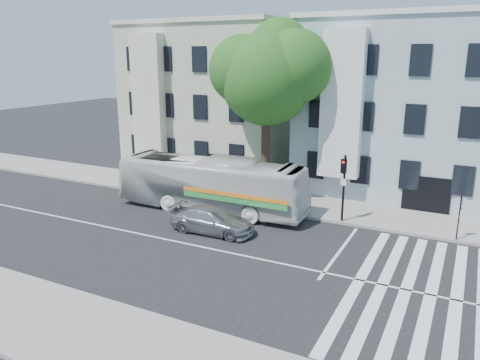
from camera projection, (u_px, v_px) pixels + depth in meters
The scene contains 11 objects.
ground at pixel (193, 245), 22.52m from camera, with size 120.00×120.00×0.00m, color black.
sidewalk_far at pixel (262, 200), 29.39m from camera, with size 80.00×4.00×0.15m, color gray.
sidewalk_near at pixel (64, 327), 15.61m from camera, with size 80.00×4.00×0.15m, color gray.
building_left at pixel (219, 99), 37.08m from camera, with size 12.00×10.00×11.00m, color #ABB094.
building_right at pixel (403, 108), 30.95m from camera, with size 12.00×10.00×11.00m, color #98ADB5.
street_tree at pixel (269, 73), 28.00m from camera, with size 7.30×5.90×11.10m.
bus at pixel (211, 184), 27.19m from camera, with size 11.41×2.67×3.18m, color silver.
sedan at pixel (212, 220), 24.01m from camera, with size 4.46×1.81×1.30m, color #A8AAB0.
hedge at pixel (200, 192), 29.46m from camera, with size 8.50×0.84×0.70m, color #1C561D, non-canonical shape.
traffic_signal at pixel (344, 180), 24.74m from camera, with size 0.37×0.52×3.79m.
far_sign_pole at pixel (460, 211), 22.47m from camera, with size 0.40×0.21×2.24m.
Camera 1 is at (11.50, -17.65, 8.85)m, focal length 35.00 mm.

